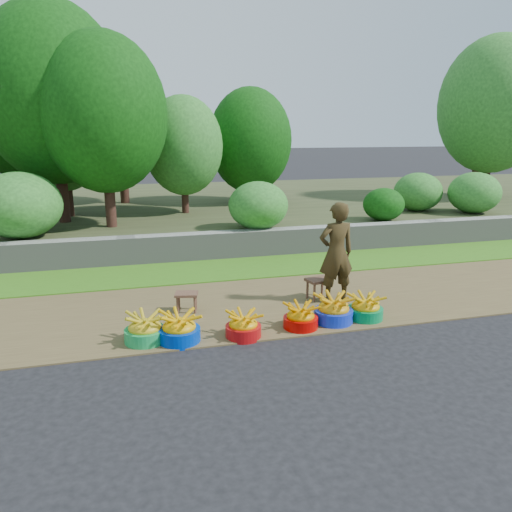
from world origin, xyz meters
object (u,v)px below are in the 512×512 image
object	(u,v)px
basin_d	(301,318)
basin_f	(365,309)
basin_b	(179,329)
vendor_woman	(336,253)
stool_right	(319,283)
basin_e	(333,311)
stool_left	(187,297)
basin_c	(243,326)
basin_a	(145,330)

from	to	relation	value
basin_d	basin_f	size ratio (longest dim) A/B	0.95
basin_b	vendor_woman	world-z (taller)	vendor_woman
basin_d	stool_right	size ratio (longest dim) A/B	1.12
basin_d	basin_e	bearing A→B (deg)	8.84
basin_d	basin_f	distance (m)	0.97
stool_left	stool_right	distance (m)	2.01
basin_c	basin_b	bearing A→B (deg)	175.34
basin_e	basin_b	bearing A→B (deg)	-177.42
basin_b	basin_c	bearing A→B (deg)	-4.66
basin_f	stool_right	bearing A→B (deg)	108.43
basin_c	stool_right	xyz separation A→B (m)	(1.44, 1.09, 0.12)
basin_e	stool_left	size ratio (longest dim) A/B	1.44
basin_a	basin_b	size ratio (longest dim) A/B	0.98
basin_d	stool_left	distance (m)	1.67
basin_c	stool_right	distance (m)	1.81
stool_left	basin_e	bearing A→B (deg)	-25.85
stool_right	basin_a	bearing A→B (deg)	-160.53
basin_a	basin_f	world-z (taller)	basin_a
basin_d	vendor_woman	world-z (taller)	vendor_woman
basin_e	basin_a	bearing A→B (deg)	179.93
basin_a	vendor_woman	size ratio (longest dim) A/B	0.33
basin_a	stool_left	size ratio (longest dim) A/B	1.38
basin_f	vendor_woman	distance (m)	0.97
basin_d	vendor_woman	distance (m)	1.33
basin_b	basin_f	size ratio (longest dim) A/B	1.07
basin_a	stool_right	world-z (taller)	basin_a
basin_e	vendor_woman	xyz separation A→B (m)	(0.35, 0.75, 0.60)
stool_left	vendor_woman	bearing A→B (deg)	-3.95
basin_b	basin_d	xyz separation A→B (m)	(1.58, 0.02, -0.02)
basin_f	stool_left	size ratio (longest dim) A/B	1.32
basin_d	stool_left	xyz separation A→B (m)	(-1.36, 0.97, 0.09)
stool_left	basin_f	bearing A→B (deg)	-21.14
basin_b	basin_c	distance (m)	0.79
basin_f	stool_right	distance (m)	0.99
basin_d	stool_left	size ratio (longest dim) A/B	1.25
basin_a	basin_c	xyz separation A→B (m)	(1.19, -0.16, -0.02)
basin_b	stool_right	bearing A→B (deg)	24.75
stool_left	vendor_woman	xyz separation A→B (m)	(2.20, -0.15, 0.53)
basin_d	stool_right	distance (m)	1.21
basin_a	stool_right	xyz separation A→B (m)	(2.64, 0.93, 0.10)
vendor_woman	basin_b	bearing A→B (deg)	16.89
basin_a	basin_d	xyz separation A→B (m)	(1.98, -0.08, -0.02)
basin_a	vendor_woman	bearing A→B (deg)	14.75
basin_c	vendor_woman	bearing A→B (deg)	29.02
basin_c	basin_e	size ratio (longest dim) A/B	0.86
basin_c	stool_left	distance (m)	1.20
basin_c	basin_a	bearing A→B (deg)	172.31
stool_right	basin_d	bearing A→B (deg)	-122.92
basin_b	stool_left	world-z (taller)	basin_b
basin_f	stool_left	xyz separation A→B (m)	(-2.32, 0.90, 0.08)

